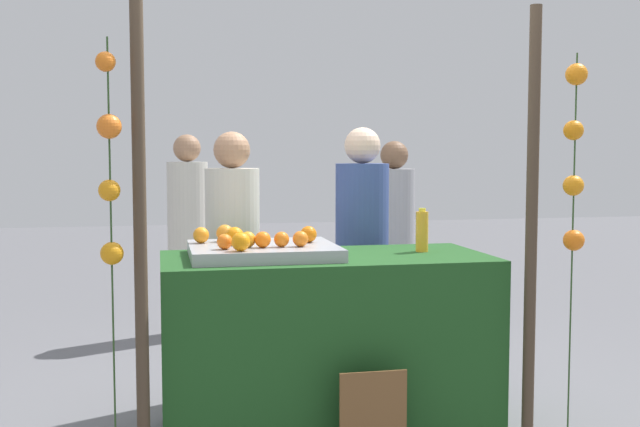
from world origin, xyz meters
TOP-DOWN VIEW (x-y plane):
  - stall_counter at (0.00, 0.00)m, footprint 1.63×0.76m
  - orange_tray at (-0.32, 0.02)m, footprint 0.72×0.62m
  - orange_0 at (-0.61, 0.15)m, footprint 0.08×0.08m
  - orange_1 at (-0.49, 0.19)m, footprint 0.09×0.09m
  - orange_2 at (-0.45, 0.03)m, footprint 0.09×0.09m
  - orange_3 at (-0.52, -0.13)m, footprint 0.07×0.07m
  - orange_4 at (-0.40, -0.08)m, footprint 0.08×0.08m
  - orange_5 at (-0.15, -0.10)m, footprint 0.08×0.08m
  - orange_6 at (-0.45, -0.22)m, footprint 0.09×0.09m
  - orange_7 at (-0.24, -0.09)m, footprint 0.07×0.07m
  - orange_8 at (-0.08, 0.07)m, footprint 0.08×0.08m
  - orange_9 at (-0.33, -0.10)m, footprint 0.08×0.08m
  - juice_bottle at (0.52, 0.05)m, footprint 0.07×0.07m
  - chalkboard_sign at (0.10, -0.51)m, footprint 0.31×0.03m
  - vendor_left at (-0.41, 0.66)m, footprint 0.31×0.31m
  - vendor_right at (0.37, 0.67)m, footprint 0.32×0.32m
  - crowd_person_0 at (0.88, 1.68)m, footprint 0.31×0.31m
  - crowd_person_1 at (-0.60, 2.33)m, footprint 0.32×0.32m
  - canopy_post_left at (-0.90, -0.42)m, footprint 0.06×0.06m
  - canopy_post_right at (0.90, -0.42)m, footprint 0.06×0.06m
  - garland_strand_left at (-1.01, -0.47)m, footprint 0.10×0.11m
  - garland_strand_right at (1.11, -0.41)m, footprint 0.11×0.10m

SIDE VIEW (x-z plane):
  - chalkboard_sign at x=0.10m, z-range -0.01..0.47m
  - stall_counter at x=0.00m, z-range 0.00..0.92m
  - crowd_person_0 at x=0.88m, z-range -0.05..1.47m
  - vendor_left at x=-0.41m, z-range -0.05..1.50m
  - crowd_person_1 at x=-0.60m, z-range -0.05..1.53m
  - vendor_right at x=0.37m, z-range -0.05..1.53m
  - orange_tray at x=-0.32m, z-range 0.92..0.98m
  - orange_3 at x=-0.52m, z-range 0.98..1.05m
  - orange_7 at x=-0.24m, z-range 0.98..1.05m
  - orange_5 at x=-0.15m, z-range 0.98..1.06m
  - orange_4 at x=-0.40m, z-range 0.98..1.06m
  - orange_9 at x=-0.33m, z-range 0.98..1.06m
  - orange_0 at x=-0.61m, z-range 0.98..1.06m
  - orange_8 at x=-0.08m, z-range 0.98..1.06m
  - orange_6 at x=-0.45m, z-range 0.98..1.07m
  - orange_1 at x=-0.49m, z-range 0.98..1.07m
  - orange_2 at x=-0.45m, z-range 0.98..1.07m
  - juice_bottle at x=0.52m, z-range 0.91..1.14m
  - canopy_post_left at x=-0.90m, z-range 0.00..2.11m
  - canopy_post_right at x=0.90m, z-range 0.00..2.11m
  - garland_strand_left at x=-1.01m, z-range 0.42..2.32m
  - garland_strand_right at x=1.11m, z-range 0.45..2.35m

